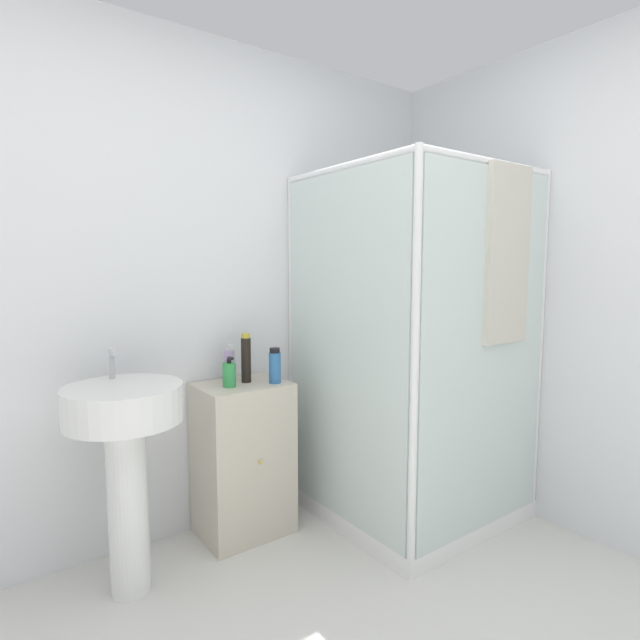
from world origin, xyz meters
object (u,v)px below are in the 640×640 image
object	(u,v)px
sink	(125,442)
soap_dispenser	(229,374)
shampoo_bottle_tall_black	(246,358)
lotion_bottle_white	(229,366)
shampoo_bottle_blue	(275,366)

from	to	relation	value
sink	soap_dispenser	distance (m)	0.58
shampoo_bottle_tall_black	lotion_bottle_white	xyz separation A→B (m)	(-0.06, 0.07, -0.04)
sink	soap_dispenser	size ratio (longest dim) A/B	6.79
sink	shampoo_bottle_blue	world-z (taller)	sink
sink	shampoo_bottle_blue	xyz separation A→B (m)	(0.75, 0.06, 0.22)
soap_dispenser	shampoo_bottle_blue	world-z (taller)	shampoo_bottle_blue
shampoo_bottle_tall_black	shampoo_bottle_blue	bearing A→B (deg)	-43.38
sink	shampoo_bottle_blue	size ratio (longest dim) A/B	5.70
shampoo_bottle_blue	lotion_bottle_white	size ratio (longest dim) A/B	0.94
lotion_bottle_white	shampoo_bottle_blue	bearing A→B (deg)	-45.02
soap_dispenser	lotion_bottle_white	xyz separation A→B (m)	(0.05, 0.11, 0.02)
shampoo_bottle_blue	shampoo_bottle_tall_black	bearing A→B (deg)	136.62
sink	soap_dispenser	world-z (taller)	sink
shampoo_bottle_blue	lotion_bottle_white	bearing A→B (deg)	134.98
lotion_bottle_white	soap_dispenser	bearing A→B (deg)	-116.05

